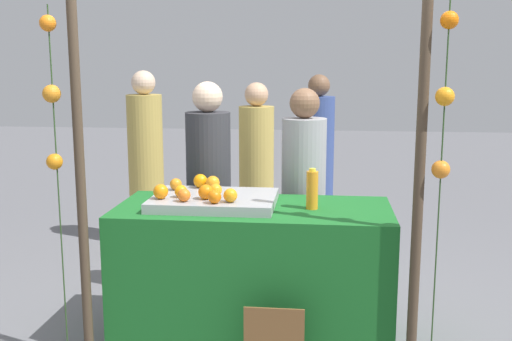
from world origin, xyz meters
name	(u,v)px	position (x,y,z in m)	size (l,w,h in m)	color
ground_plane	(253,339)	(0.00, 0.00, 0.00)	(24.00, 24.00, 0.00)	slate
stall_counter	(253,274)	(0.00, 0.00, 0.44)	(1.70, 0.75, 0.87)	#196023
orange_tray	(214,200)	(-0.25, 0.01, 0.90)	(0.76, 0.57, 0.06)	#9EA0A5
orange_0	(176,184)	(-0.52, 0.15, 0.97)	(0.08, 0.08, 0.08)	orange
orange_1	(230,195)	(-0.12, -0.15, 0.98)	(0.08, 0.08, 0.08)	orange
orange_2	(213,183)	(-0.29, 0.19, 0.98)	(0.09, 0.09, 0.09)	orange
orange_3	(206,192)	(-0.28, -0.09, 0.98)	(0.09, 0.09, 0.09)	orange
orange_4	(215,197)	(-0.21, -0.19, 0.97)	(0.08, 0.08, 0.08)	orange
orange_5	(161,192)	(-0.55, -0.11, 0.98)	(0.09, 0.09, 0.09)	orange
orange_6	(181,191)	(-0.44, -0.06, 0.97)	(0.08, 0.08, 0.08)	orange
orange_7	(184,195)	(-0.40, -0.16, 0.97)	(0.08, 0.08, 0.08)	orange
orange_8	(216,190)	(-0.23, -0.01, 0.97)	(0.08, 0.08, 0.08)	orange
orange_9	(200,181)	(-0.38, 0.24, 0.98)	(0.09, 0.09, 0.09)	orange
juice_bottle	(312,190)	(0.36, -0.02, 0.99)	(0.07, 0.07, 0.25)	orange
vendor_left	(209,200)	(-0.40, 0.65, 0.75)	(0.32, 0.32, 1.62)	#333338
vendor_right	(303,205)	(0.29, 0.65, 0.73)	(0.32, 0.32, 1.58)	#99999E
crowd_person_0	(318,160)	(0.37, 2.54, 0.76)	(0.33, 0.33, 1.63)	#384C8C
crowd_person_1	(146,165)	(-1.27, 1.97, 0.78)	(0.34, 0.34, 1.67)	tan
crowd_person_2	(256,176)	(-0.18, 1.76, 0.73)	(0.32, 0.32, 1.57)	tan
canopy_post_left	(80,175)	(-0.93, -0.42, 1.13)	(0.06, 0.06, 2.26)	#473828
canopy_post_right	(419,183)	(0.93, -0.42, 1.13)	(0.06, 0.06, 2.26)	#473828
garland_strand_left	(52,99)	(-1.07, -0.41, 1.55)	(0.10, 0.10, 2.06)	#2D4C23
garland_strand_right	(444,105)	(1.03, -0.43, 1.54)	(0.10, 0.11, 2.06)	#2D4C23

